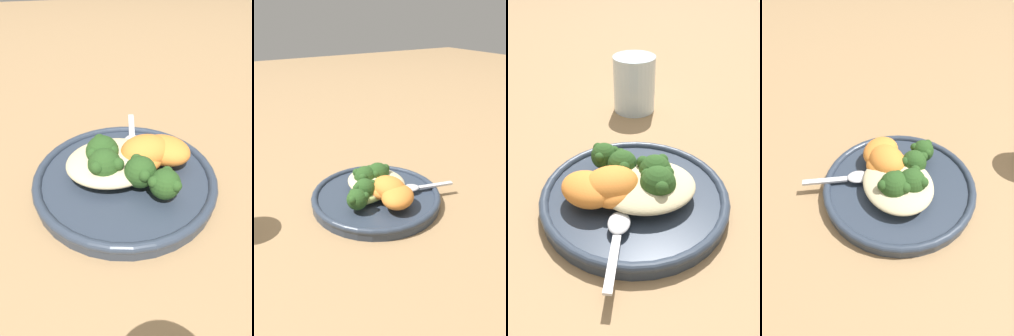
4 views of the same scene
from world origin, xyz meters
TOP-DOWN VIEW (x-y plane):
  - ground_plane at (0.00, 0.00)m, footprint 4.00×4.00m
  - plate at (0.01, -0.01)m, footprint 0.24×0.24m
  - quinoa_mound at (-0.00, -0.00)m, footprint 0.12×0.10m
  - broccoli_stalk_0 at (-0.00, 0.01)m, footprint 0.09×0.05m
  - broccoli_stalk_1 at (-0.01, -0.01)m, footprint 0.09×0.06m
  - broccoli_stalk_2 at (0.03, -0.03)m, footprint 0.04×0.09m
  - broccoli_stalk_3 at (0.04, -0.05)m, footprint 0.04×0.11m
  - sweet_potato_chunk_0 at (0.05, 0.00)m, footprint 0.07×0.07m
  - sweet_potato_chunk_1 at (0.07, 0.00)m, footprint 0.09×0.09m
  - sweet_potato_chunk_2 at (0.04, 0.00)m, footprint 0.08×0.08m
  - sweet_potato_chunk_3 at (0.04, 0.00)m, footprint 0.07×0.06m
  - spoon at (0.04, 0.06)m, footprint 0.04×0.11m
  - water_glass at (-0.03, -0.28)m, footprint 0.08×0.08m

SIDE VIEW (x-z plane):
  - ground_plane at x=0.00m, z-range 0.00..0.00m
  - plate at x=0.01m, z-range 0.00..0.02m
  - spoon at x=0.04m, z-range 0.02..0.03m
  - quinoa_mound at x=0.00m, z-range 0.02..0.05m
  - sweet_potato_chunk_2 at x=0.04m, z-range 0.02..0.05m
  - sweet_potato_chunk_0 at x=0.05m, z-range 0.02..0.05m
  - broccoli_stalk_3 at x=0.04m, z-range 0.02..0.06m
  - sweet_potato_chunk_1 at x=0.07m, z-range 0.02..0.06m
  - broccoli_stalk_2 at x=0.03m, z-range 0.02..0.06m
  - broccoli_stalk_0 at x=0.00m, z-range 0.02..0.06m
  - sweet_potato_chunk_3 at x=0.04m, z-range 0.02..0.06m
  - broccoli_stalk_1 at x=-0.01m, z-range 0.02..0.06m
  - water_glass at x=-0.03m, z-range 0.00..0.10m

